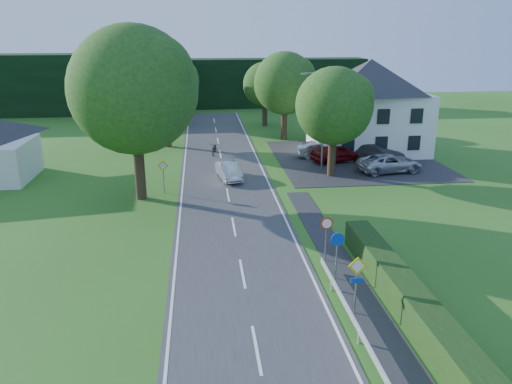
{
  "coord_description": "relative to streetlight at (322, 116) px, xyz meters",
  "views": [
    {
      "loc": [
        -1.77,
        -9.48,
        11.24
      ],
      "look_at": [
        1.47,
        19.3,
        1.72
      ],
      "focal_mm": 35.0,
      "sensor_mm": 36.0,
      "label": 1
    }
  ],
  "objects": [
    {
      "name": "streetlight",
      "position": [
        0.0,
        0.0,
        0.0
      ],
      "size": [
        2.03,
        0.18,
        8.0
      ],
      "color": "gray",
      "rests_on": "ground"
    },
    {
      "name": "road",
      "position": [
        -8.06,
        -10.0,
        -4.44
      ],
      "size": [
        7.0,
        80.0,
        0.04
      ],
      "primitive_type": "cube",
      "color": "#38383B",
      "rests_on": "ground"
    },
    {
      "name": "line_centre",
      "position": [
        -8.06,
        -10.0,
        -4.42
      ],
      "size": [
        0.12,
        80.0,
        0.01
      ],
      "primitive_type": null,
      "color": "white",
      "rests_on": "road"
    },
    {
      "name": "tree_left_far",
      "position": [
        -13.06,
        10.0,
        -0.17
      ],
      "size": [
        7.0,
        7.0,
        8.58
      ],
      "primitive_type": null,
      "color": "#194915",
      "rests_on": "ground"
    },
    {
      "name": "sign_speed_limit",
      "position": [
        -3.76,
        -17.03,
        -2.7
      ],
      "size": [
        0.64,
        0.11,
        2.37
      ],
      "color": "gray",
      "rests_on": "ground"
    },
    {
      "name": "treeline_right",
      "position": [
        -0.06,
        36.0,
        -0.96
      ],
      "size": [
        30.0,
        5.0,
        7.0
      ],
      "primitive_type": "cube",
      "color": "black",
      "rests_on": "ground"
    },
    {
      "name": "moving_car",
      "position": [
        -7.76,
        -2.1,
        -3.76
      ],
      "size": [
        2.06,
        4.18,
        1.32
      ],
      "primitive_type": "imported",
      "rotation": [
        0.0,
        0.0,
        0.17
      ],
      "color": "silver",
      "rests_on": "road"
    },
    {
      "name": "line_edge_left",
      "position": [
        -11.31,
        -10.0,
        -4.42
      ],
      "size": [
        0.12,
        80.0,
        0.01
      ],
      "primitive_type": "cube",
      "color": "white",
      "rests_on": "road"
    },
    {
      "name": "house_white",
      "position": [
        5.94,
        6.0,
        -0.06
      ],
      "size": [
        10.6,
        8.4,
        8.6
      ],
      "color": "white",
      "rests_on": "ground"
    },
    {
      "name": "tree_left_back",
      "position": [
        -12.56,
        22.0,
        -0.43
      ],
      "size": [
        6.6,
        6.6,
        8.07
      ],
      "primitive_type": null,
      "color": "#194915",
      "rests_on": "ground"
    },
    {
      "name": "tree_right_back",
      "position": [
        -2.06,
        20.0,
        -0.68
      ],
      "size": [
        6.2,
        6.2,
        7.56
      ],
      "primitive_type": null,
      "color": "#194915",
      "rests_on": "ground"
    },
    {
      "name": "motorcycle",
      "position": [
        -8.6,
        6.12,
        -3.87
      ],
      "size": [
        1.1,
        2.21,
        1.11
      ],
      "primitive_type": "imported",
      "rotation": [
        0.0,
        0.0,
        -0.18
      ],
      "color": "black",
      "rests_on": "road"
    },
    {
      "name": "sign_priority_right",
      "position": [
        -3.76,
        -22.02,
        -2.67
      ],
      "size": [
        0.78,
        0.09,
        2.59
      ],
      "color": "gray",
      "rests_on": "ground"
    },
    {
      "name": "line_edge_right",
      "position": [
        -4.81,
        -10.0,
        -4.42
      ],
      "size": [
        0.12,
        80.0,
        0.01
      ],
      "primitive_type": "cube",
      "color": "white",
      "rests_on": "road"
    },
    {
      "name": "parked_car_silver_a",
      "position": [
        1.01,
        3.81,
        -3.71
      ],
      "size": [
        4.42,
        1.72,
        1.44
      ],
      "primitive_type": "imported",
      "rotation": [
        0.0,
        0.0,
        1.52
      ],
      "color": "silver",
      "rests_on": "parking_pad"
    },
    {
      "name": "tree_main",
      "position": [
        -14.06,
        -6.0,
        1.36
      ],
      "size": [
        9.4,
        9.4,
        11.64
      ],
      "primitive_type": null,
      "color": "#194915",
      "rests_on": "ground"
    },
    {
      "name": "parked_car_silver_b",
      "position": [
        5.46,
        -1.51,
        -3.69
      ],
      "size": [
        5.58,
        3.16,
        1.47
      ],
      "primitive_type": "imported",
      "rotation": [
        0.0,
        0.0,
        1.71
      ],
      "color": "silver",
      "rests_on": "parking_pad"
    },
    {
      "name": "sign_priority_left",
      "position": [
        -12.56,
        -5.02,
        -2.75
      ],
      "size": [
        0.78,
        0.09,
        2.44
      ],
      "color": "gray",
      "rests_on": "ground"
    },
    {
      "name": "sign_roundabout",
      "position": [
        -3.76,
        -19.02,
        -2.79
      ],
      "size": [
        0.64,
        0.08,
        2.37
      ],
      "color": "gray",
      "rests_on": "ground"
    },
    {
      "name": "tree_right_mid",
      "position": [
        0.44,
        -2.0,
        -0.17
      ],
      "size": [
        7.0,
        7.0,
        8.58
      ],
      "primitive_type": null,
      "color": "#194915",
      "rests_on": "ground"
    },
    {
      "name": "tree_right_far",
      "position": [
        -1.06,
        12.0,
        0.08
      ],
      "size": [
        7.4,
        7.4,
        9.09
      ],
      "primitive_type": null,
      "color": "#194915",
      "rests_on": "ground"
    },
    {
      "name": "parked_car_red",
      "position": [
        2.08,
        2.17,
        -3.63
      ],
      "size": [
        4.98,
        3.11,
        1.58
      ],
      "primitive_type": "imported",
      "rotation": [
        0.0,
        0.0,
        1.86
      ],
      "color": "#670B0B",
      "rests_on": "parking_pad"
    },
    {
      "name": "parking_pad",
      "position": [
        3.94,
        3.0,
        -4.44
      ],
      "size": [
        14.0,
        16.0,
        0.04
      ],
      "primitive_type": "cube",
      "color": "#252628",
      "rests_on": "ground"
    },
    {
      "name": "treeline_left",
      "position": [
        -36.06,
        32.0,
        -0.46
      ],
      "size": [
        44.0,
        6.0,
        8.0
      ],
      "primitive_type": "cube",
      "color": "black",
      "rests_on": "ground"
    },
    {
      "name": "parasol",
      "position": [
        2.55,
        3.58,
        -3.46
      ],
      "size": [
        2.35,
        2.39,
        1.93
      ],
      "primitive_type": "imported",
      "rotation": [
        0.0,
        0.0,
        0.13
      ],
      "color": "red",
      "rests_on": "parking_pad"
    },
    {
      "name": "parked_car_grey",
      "position": [
        5.45,
        2.0,
        -3.65
      ],
      "size": [
        5.72,
        4.59,
        1.55
      ],
      "primitive_type": "imported",
      "rotation": [
        0.0,
        0.0,
        1.04
      ],
      "color": "#4A4A4F",
      "rests_on": "parking_pad"
    }
  ]
}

